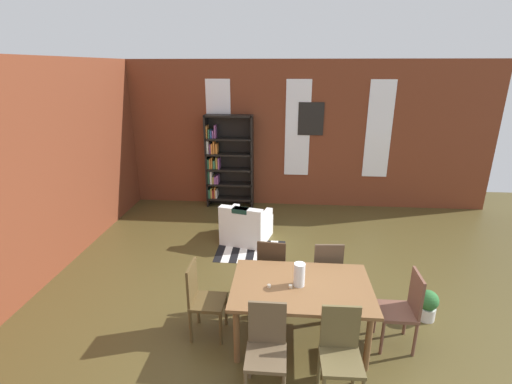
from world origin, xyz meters
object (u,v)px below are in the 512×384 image
armchair_white (246,227)px  potted_plant_by_shelf (427,304)px  vase_on_table (299,275)px  dining_chair_far_right (326,270)px  dining_chair_near_left (266,347)px  dining_table (301,291)px  dining_chair_head_left (202,297)px  bookshelf_tall (226,162)px  dining_chair_near_right (341,351)px  dining_chair_far_left (272,268)px  dining_chair_head_right (404,307)px

armchair_white → potted_plant_by_shelf: (2.59, -2.09, -0.06)m
vase_on_table → dining_chair_far_right: vase_on_table is taller
dining_chair_near_left → potted_plant_by_shelf: bearing=32.0°
dining_table → potted_plant_by_shelf: 1.79m
dining_chair_near_left → armchair_white: dining_chair_near_left is taller
vase_on_table → armchair_white: (-0.90, 2.60, -0.61)m
dining_chair_head_left → dining_chair_near_left: same height
vase_on_table → bookshelf_tall: (-1.56, 4.42, 0.17)m
vase_on_table → dining_chair_head_left: vase_on_table is taller
dining_chair_near_right → dining_chair_far_right: bearing=89.7°
vase_on_table → dining_chair_far_left: 0.91m
dining_table → potted_plant_by_shelf: bearing=17.0°
dining_table → dining_chair_head_left: bearing=179.9°
dining_chair_far_right → armchair_white: bearing=125.2°
vase_on_table → armchair_white: vase_on_table is taller
dining_chair_far_left → armchair_white: size_ratio=0.98×
potted_plant_by_shelf → vase_on_table: bearing=-163.3°
dining_chair_far_right → dining_chair_near_left: bearing=-115.8°
dining_chair_far_left → dining_chair_near_right: bearing=-64.3°
dining_chair_head_left → dining_chair_far_left: 1.11m
dining_chair_far_right → dining_chair_near_left: same height
armchair_white → dining_chair_head_left: bearing=-95.4°
dining_chair_near_left → dining_chair_head_right: bearing=26.1°
dining_table → dining_chair_near_left: size_ratio=1.69×
dining_table → dining_chair_head_right: dining_chair_head_right is taller
dining_chair_near_right → dining_chair_near_left: bearing=180.0°
dining_table → dining_chair_near_left: dining_chair_near_left is taller
dining_chair_head_left → dining_chair_head_right: 2.36m
dining_chair_near_right → dining_chair_head_left: (-1.54, 0.76, 0.00)m
bookshelf_tall → dining_table: bearing=-70.2°
dining_chair_far_right → potted_plant_by_shelf: size_ratio=2.31×
dining_chair_head_left → dining_chair_head_right: bearing=-0.0°
dining_chair_head_right → potted_plant_by_shelf: bearing=46.6°
dining_chair_head_left → armchair_white: (0.25, 2.60, -0.23)m
dining_chair_head_left → bookshelf_tall: (-0.41, 4.42, 0.54)m
vase_on_table → dining_chair_near_left: (-0.33, -0.76, -0.37)m
dining_chair_head_right → bookshelf_tall: size_ratio=0.45×
dining_table → dining_chair_near_left: (-0.36, -0.76, -0.15)m
vase_on_table → armchair_white: bearing=109.1°
vase_on_table → bookshelf_tall: bookshelf_tall is taller
dining_chair_head_right → dining_chair_near_left: (-1.54, -0.75, 0.00)m
dining_chair_far_right → bookshelf_tall: 4.19m
dining_chair_far_right → bookshelf_tall: bookshelf_tall is taller
dining_chair_head_left → dining_chair_near_left: 1.11m
dining_chair_far_right → dining_chair_near_right: (-0.01, -1.51, 0.00)m
dining_chair_head_right → armchair_white: (-2.11, 2.60, -0.23)m
dining_chair_far_left → vase_on_table: bearing=-65.9°
dining_table → dining_chair_near_left: 0.85m
vase_on_table → dining_chair_far_left: vase_on_table is taller
bookshelf_tall → armchair_white: bookshelf_tall is taller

